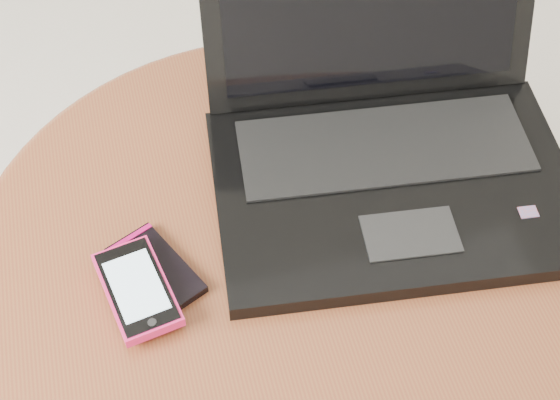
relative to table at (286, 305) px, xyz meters
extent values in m
plane|color=beige|center=(0.11, 0.12, -0.44)|extent=(4.00, 4.00, 0.00)
cylinder|color=#572716|center=(0.00, 0.00, -0.16)|extent=(0.11, 0.11, 0.49)
cylinder|color=brown|center=(0.00, 0.00, 0.10)|extent=(0.67, 0.67, 0.03)
torus|color=brown|center=(0.00, 0.00, 0.10)|extent=(0.70, 0.70, 0.03)
cube|color=black|center=(0.13, 0.04, 0.13)|extent=(0.43, 0.32, 0.02)
cube|color=black|center=(0.14, 0.09, 0.14)|extent=(0.34, 0.16, 0.00)
cube|color=black|center=(0.13, -0.03, 0.14)|extent=(0.11, 0.07, 0.00)
cube|color=red|center=(0.26, -0.04, 0.14)|extent=(0.02, 0.02, 0.00)
cube|color=black|center=(0.15, 0.21, 0.26)|extent=(0.39, 0.12, 0.23)
cube|color=black|center=(0.15, 0.21, 0.26)|extent=(0.35, 0.10, 0.20)
cube|color=black|center=(-0.14, 0.00, 0.12)|extent=(0.10, 0.12, 0.01)
cube|color=#B50A57|center=(-0.16, 0.04, 0.13)|extent=(0.05, 0.03, 0.00)
cube|color=#E51E62|center=(-0.16, -0.03, 0.14)|extent=(0.08, 0.12, 0.01)
cube|color=black|center=(-0.16, -0.03, 0.14)|extent=(0.07, 0.12, 0.00)
cube|color=silver|center=(-0.16, -0.03, 0.14)|extent=(0.06, 0.09, 0.00)
cylinder|color=black|center=(-0.15, -0.07, 0.14)|extent=(0.01, 0.01, 0.00)
camera|label=1|loc=(-0.14, -0.52, 0.85)|focal=54.29mm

